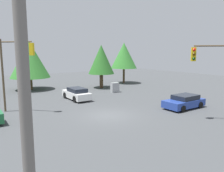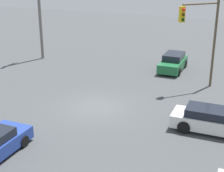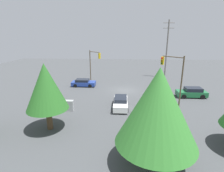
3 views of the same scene
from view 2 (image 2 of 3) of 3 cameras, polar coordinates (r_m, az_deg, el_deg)
name	(u,v)px [view 2 (image 2 of 3)]	position (r m, az deg, el deg)	size (l,w,h in m)	color
ground_plane	(96,107)	(22.36, -2.71, -3.49)	(80.00, 80.00, 0.00)	#424447
sedan_white	(210,120)	(19.78, 16.04, -5.47)	(1.86, 4.28, 1.35)	silver
sedan_green	(173,62)	(30.13, 10.13, 3.89)	(4.22, 1.85, 1.46)	#1E6638
traffic_signal_cross	(202,30)	(25.25, 14.77, 8.96)	(2.39, 2.39, 6.43)	brown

